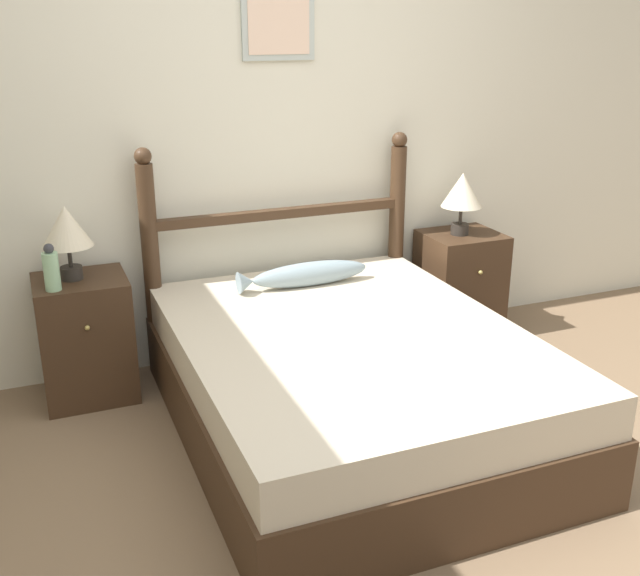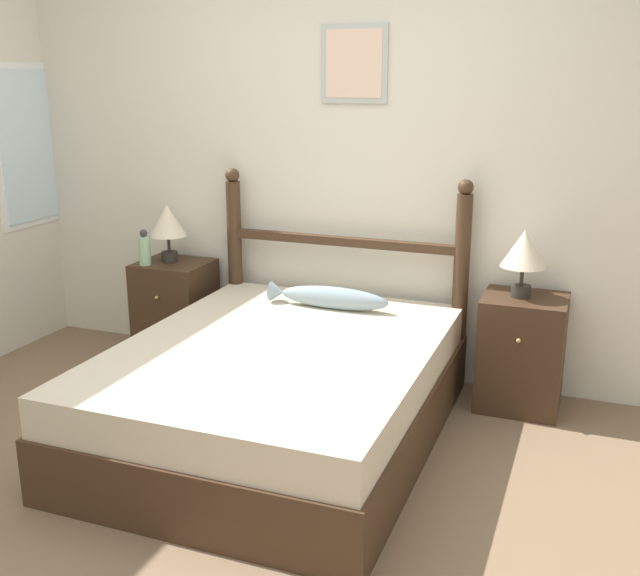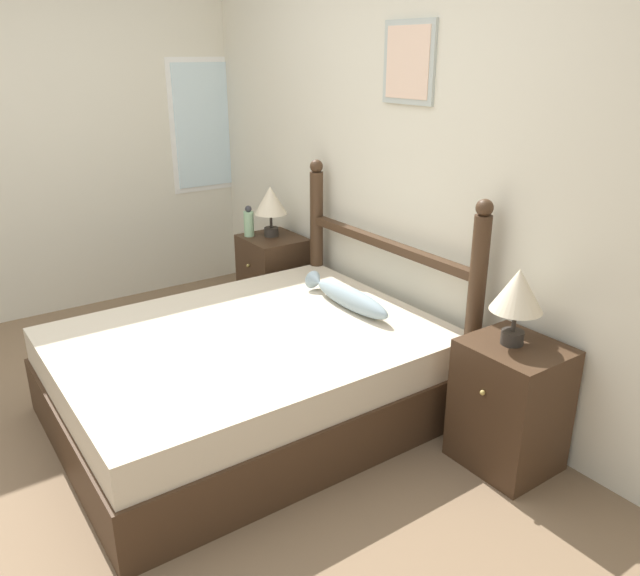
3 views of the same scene
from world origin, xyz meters
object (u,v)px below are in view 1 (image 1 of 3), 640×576
Objects in this scene: bed at (350,382)px; bottle at (51,269)px; table_lamp_right at (462,192)px; nightstand_left at (86,338)px; table_lamp_left at (67,229)px; fish_pillow at (304,275)px; nightstand_right at (459,284)px.

bottle is (-1.20, 0.68, 0.48)m from bed.
nightstand_left is at bearing 179.84° from table_lamp_right.
bottle is at bearing -125.59° from table_lamp_left.
fish_pillow is at bearing -8.37° from nightstand_left.
nightstand_right reaches higher than fish_pillow.
nightstand_left is at bearing 44.63° from bottle.
bottle is at bearing -177.08° from table_lamp_right.
table_lamp_right is (2.13, -0.01, 0.56)m from nightstand_left.
bottle is (-2.26, -0.12, -0.15)m from table_lamp_right.
fish_pillow is at bearing 87.95° from bed.
table_lamp_right reaches higher than nightstand_right.
bottle reaches higher than nightstand_right.
nightstand_right is 1.73× the size of table_lamp_left.
nightstand_left is (-1.08, 0.80, 0.07)m from bed.
nightstand_right is 1.73× the size of table_lamp_right.
bed is at bearing -36.65° from nightstand_left.
fish_pillow is at bearing -171.28° from nightstand_right.
table_lamp_left is 0.51× the size of fish_pillow.
nightstand_right is at bearing 8.72° from fish_pillow.
nightstand_right is (2.16, 0.00, 0.00)m from nightstand_left.
fish_pillow is at bearing -8.60° from table_lamp_left.
bed is at bearing -29.56° from bottle.
table_lamp_right is at bearing -167.44° from nightstand_right.
nightstand_right is at bearing 12.56° from table_lamp_right.
bed is 2.77× the size of fish_pillow.
bottle reaches higher than bed.
table_lamp_left is 1.19m from fish_pillow.
bottle is 0.32× the size of fish_pillow.
nightstand_right is at bearing 36.65° from bed.
bed is 1.46m from table_lamp_right.
nightstand_left reaches higher than bed.
bed is 1.51m from table_lamp_left.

